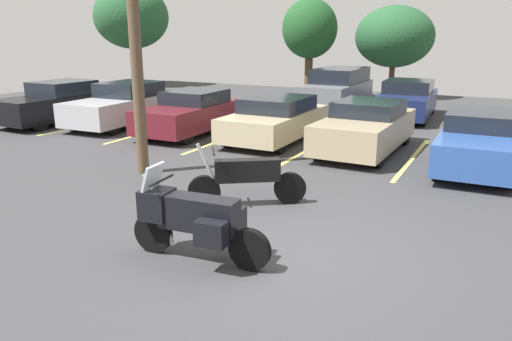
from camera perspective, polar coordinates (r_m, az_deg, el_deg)
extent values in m
cube|color=#38383A|center=(7.75, 2.34, -9.83)|extent=(44.00, 44.00, 0.10)
cylinder|color=black|center=(7.80, -11.82, -7.08)|extent=(0.63, 0.17, 0.63)
cylinder|color=black|center=(7.08, -0.75, -9.17)|extent=(0.63, 0.17, 0.63)
cube|color=black|center=(7.24, -6.68, -4.97)|extent=(1.24, 0.46, 0.51)
cylinder|color=#B2B2B7|center=(7.59, -11.23, -4.42)|extent=(0.50, 0.11, 1.10)
cylinder|color=black|center=(7.40, -10.90, -1.14)|extent=(0.09, 0.62, 0.04)
cube|color=black|center=(7.57, -11.39, -3.83)|extent=(0.48, 0.47, 0.46)
cube|color=#B2C1CC|center=(7.47, -11.89, -0.72)|extent=(0.20, 0.45, 0.39)
cube|color=black|center=(6.87, -5.25, -7.31)|extent=(0.46, 0.28, 0.36)
cube|color=black|center=(7.39, -2.97, -5.53)|extent=(0.46, 0.28, 0.36)
cylinder|color=black|center=(9.58, -6.04, -2.43)|extent=(0.59, 0.46, 0.64)
cylinder|color=black|center=(9.75, 3.96, -2.06)|extent=(0.59, 0.46, 0.64)
cube|color=black|center=(9.51, -1.01, 0.03)|extent=(1.20, 0.93, 0.44)
cylinder|color=#B2B2B7|center=(9.47, -5.39, -0.06)|extent=(0.45, 0.34, 1.11)
cylinder|color=black|center=(9.37, -4.96, 2.24)|extent=(0.38, 0.53, 0.04)
cube|color=#EAE066|center=(21.61, -23.70, 5.68)|extent=(0.12, 5.15, 0.01)
cube|color=#EAE066|center=(19.47, -18.21, 5.24)|extent=(0.12, 5.15, 0.01)
cube|color=#EAE066|center=(17.56, -11.47, 4.64)|extent=(0.12, 5.15, 0.01)
cube|color=#EAE066|center=(15.95, -3.24, 3.82)|extent=(0.12, 5.15, 0.01)
cube|color=#EAE066|center=(14.73, 6.57, 2.75)|extent=(0.12, 5.15, 0.01)
cube|color=#EAE066|center=(14.02, 17.72, 1.42)|extent=(0.12, 5.15, 0.01)
cube|color=black|center=(20.08, -21.61, 7.02)|extent=(1.99, 4.92, 0.84)
cube|color=black|center=(20.08, -21.53, 8.94)|extent=(1.74, 2.11, 0.49)
cylinder|color=black|center=(18.51, -23.87, 5.16)|extent=(0.24, 0.64, 0.63)
cylinder|color=black|center=(19.77, -26.64, 5.43)|extent=(0.24, 0.64, 0.63)
cylinder|color=black|center=(20.64, -16.61, 6.82)|extent=(0.24, 0.64, 0.63)
cylinder|color=black|center=(21.77, -19.52, 7.01)|extent=(0.24, 0.64, 0.63)
cube|color=#B7B7BC|center=(18.67, -15.15, 6.98)|extent=(2.11, 4.75, 0.80)
cube|color=black|center=(18.91, -14.48, 9.14)|extent=(1.84, 2.12, 0.50)
cylinder|color=black|center=(16.99, -16.30, 5.09)|extent=(0.25, 0.68, 0.67)
cylinder|color=black|center=(18.10, -20.29, 5.37)|extent=(0.25, 0.68, 0.67)
cylinder|color=black|center=(19.47, -10.23, 6.77)|extent=(0.25, 0.68, 0.67)
cylinder|color=black|center=(20.44, -14.07, 6.97)|extent=(0.25, 0.68, 0.67)
cube|color=maroon|center=(16.62, -7.63, 6.31)|extent=(1.90, 4.30, 0.77)
cube|color=black|center=(16.80, -7.10, 8.49)|extent=(1.72, 1.95, 0.43)
cylinder|color=black|center=(15.06, -8.15, 4.28)|extent=(0.23, 0.68, 0.68)
cylinder|color=black|center=(15.98, -12.84, 4.71)|extent=(0.23, 0.68, 0.68)
cylinder|color=black|center=(17.49, -2.80, 6.01)|extent=(0.23, 0.68, 0.68)
cylinder|color=black|center=(18.29, -7.14, 6.34)|extent=(0.23, 0.68, 0.68)
cube|color=#C1B289|center=(15.41, 2.20, 5.54)|extent=(1.97, 4.32, 0.70)
cube|color=black|center=(15.48, 2.50, 7.73)|extent=(1.80, 2.23, 0.44)
cylinder|color=black|center=(13.80, 2.76, 3.33)|extent=(0.22, 0.65, 0.65)
cylinder|color=black|center=(14.57, -3.29, 3.98)|extent=(0.22, 0.65, 0.65)
cylinder|color=black|center=(16.46, 7.05, 5.26)|extent=(0.22, 0.65, 0.65)
cylinder|color=black|center=(17.11, 1.73, 5.76)|extent=(0.22, 0.65, 0.65)
cube|color=tan|center=(14.28, 12.54, 4.55)|extent=(1.98, 4.49, 0.80)
cube|color=black|center=(14.42, 12.98, 7.08)|extent=(1.77, 1.99, 0.42)
cylinder|color=black|center=(12.71, 14.01, 1.78)|extent=(0.24, 0.66, 0.65)
cylinder|color=black|center=(13.18, 7.26, 2.62)|extent=(0.24, 0.66, 0.65)
cylinder|color=black|center=(15.59, 16.89, 4.11)|extent=(0.24, 0.66, 0.65)
cylinder|color=black|center=(15.98, 11.25, 4.76)|extent=(0.24, 0.66, 0.65)
cube|color=#2D519E|center=(13.50, 24.43, 2.80)|extent=(1.81, 4.76, 0.74)
cube|color=black|center=(13.74, 24.77, 5.43)|extent=(1.64, 2.20, 0.41)
cylinder|color=black|center=(11.99, 27.46, -0.31)|extent=(0.23, 0.69, 0.69)
cylinder|color=black|center=(12.03, 20.40, 0.55)|extent=(0.23, 0.69, 0.69)
cylinder|color=black|center=(15.13, 27.41, 2.73)|extent=(0.23, 0.69, 0.69)
cylinder|color=black|center=(15.17, 21.81, 3.41)|extent=(0.23, 0.69, 0.69)
cube|color=slate|center=(21.16, 9.29, 8.63)|extent=(1.95, 4.47, 1.02)
cube|color=black|center=(21.49, 9.77, 10.86)|extent=(1.78, 3.05, 0.59)
cylinder|color=black|center=(19.54, 10.06, 6.88)|extent=(0.23, 0.72, 0.71)
cylinder|color=black|center=(20.09, 5.63, 7.28)|extent=(0.23, 0.72, 0.71)
cylinder|color=black|center=(22.40, 12.49, 7.86)|extent=(0.23, 0.72, 0.71)
cylinder|color=black|center=(22.88, 8.54, 8.22)|extent=(0.23, 0.72, 0.71)
cube|color=navy|center=(20.46, 17.05, 7.52)|extent=(2.12, 4.70, 0.77)
cube|color=black|center=(20.63, 17.29, 9.32)|extent=(1.85, 2.16, 0.48)
cylinder|color=black|center=(18.87, 18.81, 5.89)|extent=(0.25, 0.67, 0.66)
cylinder|color=black|center=(19.09, 13.88, 6.37)|extent=(0.25, 0.67, 0.66)
cylinder|color=black|center=(21.96, 19.69, 7.09)|extent=(0.25, 0.67, 0.66)
cylinder|color=black|center=(22.15, 15.44, 7.51)|extent=(0.25, 0.67, 0.66)
cylinder|color=brown|center=(11.83, -13.98, 16.46)|extent=(0.28, 0.28, 7.06)
cylinder|color=#4C3823|center=(26.02, 6.09, 10.61)|extent=(0.40, 0.40, 1.99)
ellipsoid|color=#1E4C23|center=(25.91, 6.26, 16.06)|extent=(2.78, 2.78, 2.96)
cylinder|color=#4C3823|center=(32.88, -13.90, 11.56)|extent=(0.41, 0.41, 2.28)
ellipsoid|color=#23512D|center=(32.82, -14.27, 16.90)|extent=(4.59, 4.59, 3.86)
cylinder|color=#4C3823|center=(27.09, 15.41, 9.85)|extent=(0.29, 0.29, 1.52)
ellipsoid|color=#23512D|center=(26.97, 15.77, 14.73)|extent=(3.97, 3.97, 3.10)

